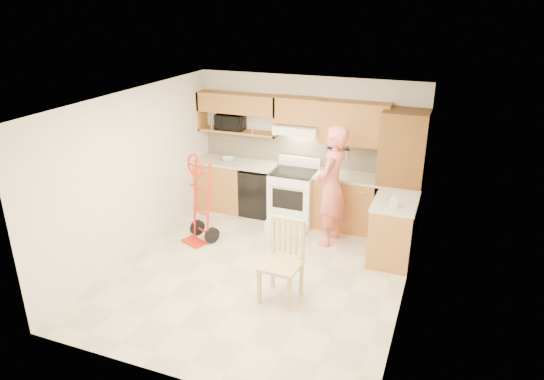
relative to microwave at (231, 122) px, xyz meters
The scene contains 28 objects.
floor 3.00m from the microwave, 56.00° to the right, with size 4.00×4.50×0.02m, color beige.
ceiling 2.66m from the microwave, 56.00° to the right, with size 4.00×4.50×0.02m, color white.
wall_back 1.47m from the microwave, ahead, with size 4.00×0.02×2.50m, color silver.
wall_front 4.58m from the microwave, 72.06° to the right, with size 4.00×0.02×2.50m, color silver.
wall_left 2.20m from the microwave, 106.14° to the right, with size 0.02×4.50×2.50m, color silver.
wall_right 4.02m from the microwave, 31.39° to the right, with size 0.02×4.50×2.50m, color silver.
backsplash 1.48m from the microwave, ahead, with size 3.92×0.03×0.55m, color beige.
lower_cab_left 1.20m from the microwave, 136.74° to the right, with size 0.90×0.60×0.90m, color #AA6F27.
dishwasher 1.36m from the microwave, 12.55° to the right, with size 0.60×0.60×0.85m, color black.
lower_cab_right 2.53m from the microwave, ahead, with size 1.14×0.60×0.90m, color #AA6F27.
countertop_left 0.74m from the microwave, 40.77° to the right, with size 1.50×0.63×0.04m, color beige.
countertop_right 2.35m from the microwave, ahead, with size 1.14×0.63×0.04m, color beige.
cab_return_right 3.45m from the microwave, 16.75° to the right, with size 0.60×1.00×0.90m, color #AA6F27.
countertop_return 3.32m from the microwave, 16.75° to the right, with size 0.63×1.00×0.04m, color beige.
pantry_tall 3.11m from the microwave, ahead, with size 0.70×0.60×2.10m, color brown.
upper_cab_left 0.38m from the microwave, ahead, with size 1.50×0.33×0.34m, color #AA6F27.
upper_shelf_mw 0.23m from the microwave, ahead, with size 1.50×0.33×0.04m, color #AA6F27.
upper_cab_center 1.32m from the microwave, ahead, with size 0.76×0.33×0.44m, color #AA6F27.
upper_cab_right 2.24m from the microwave, ahead, with size 1.14×0.33×0.70m, color #AA6F27.
range_hood 1.29m from the microwave, ahead, with size 0.76×0.46×0.14m, color white.
knife_strip 2.00m from the microwave, ahead, with size 0.40×0.05×0.29m, color black, non-canonical shape.
microwave is the anchor object (origin of this frame).
range 1.72m from the microwave, 14.16° to the right, with size 0.75×0.99×1.11m, color white, non-canonical shape.
person 2.33m from the microwave, 20.65° to the right, with size 0.70×0.46×1.93m, color #CF5D53.
hand_truck 1.80m from the microwave, 85.82° to the right, with size 0.53×0.48×1.34m, color red, non-canonical shape.
dining_chair 3.40m from the microwave, 53.48° to the right, with size 0.48×0.53×1.08m, color tan, non-canonical shape.
soap_bottle 3.39m from the microwave, 21.28° to the right, with size 0.09×0.09×0.20m, color white.
bowl 0.68m from the microwave, 91.66° to the right, with size 0.23×0.23×0.06m, color white.
Camera 1 is at (2.36, -5.63, 3.70)m, focal length 32.15 mm.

